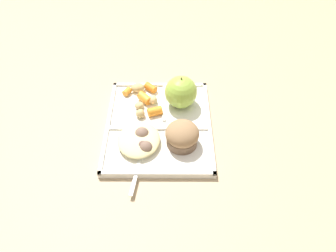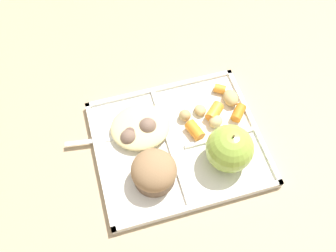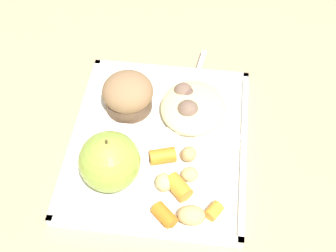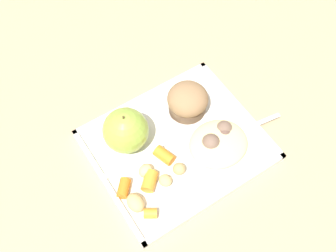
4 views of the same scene
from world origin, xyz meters
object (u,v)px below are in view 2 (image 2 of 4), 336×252
(lunch_tray, at_px, (178,144))
(bran_muffin, at_px, (154,172))
(green_apple, at_px, (230,149))
(plastic_fork, at_px, (114,138))

(lunch_tray, xyz_separation_m, bran_muffin, (0.06, 0.06, 0.03))
(green_apple, height_order, plastic_fork, green_apple)
(bran_muffin, xyz_separation_m, plastic_fork, (0.05, -0.10, -0.03))
(lunch_tray, xyz_separation_m, green_apple, (-0.08, 0.06, 0.05))
(bran_muffin, relative_size, plastic_fork, 0.50)
(green_apple, relative_size, bran_muffin, 1.12)
(bran_muffin, bearing_deg, plastic_fork, -61.47)
(lunch_tray, relative_size, bran_muffin, 3.88)
(lunch_tray, distance_m, green_apple, 0.11)
(green_apple, distance_m, plastic_fork, 0.22)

